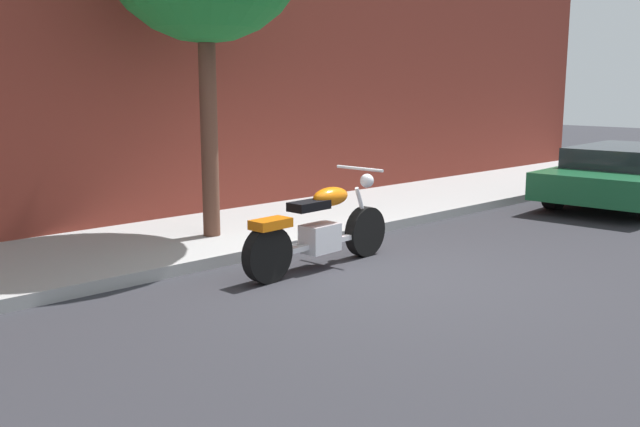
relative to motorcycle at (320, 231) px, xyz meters
name	(u,v)px	position (x,y,z in m)	size (l,w,h in m)	color
ground_plane	(371,274)	(0.23, -0.59, -0.44)	(60.00, 60.00, 0.00)	#28282D
sidewalk	(230,233)	(0.23, 2.04, -0.37)	(23.21, 2.48, 0.14)	#959595
motorcycle	(320,231)	(0.00, 0.00, 0.00)	(2.24, 0.70, 1.11)	black
parked_car_green	(631,173)	(7.05, -0.55, 0.11)	(4.65, 2.21, 1.03)	black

